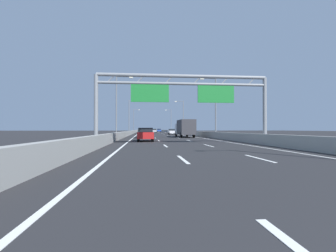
{
  "coord_description": "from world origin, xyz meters",
  "views": [
    {
      "loc": [
        -3.56,
        1.4,
        1.38
      ],
      "look_at": [
        1.3,
        51.01,
        1.99
      ],
      "focal_mm": 26.43,
      "sensor_mm": 36.0,
      "label": 1
    }
  ],
  "objects": [
    {
      "name": "lane_dash_right_13",
      "position": [
        1.8,
        120.5,
        0.01
      ],
      "size": [
        0.16,
        3.0,
        0.01
      ],
      "primitive_type": "cube",
      "color": "white",
      "rests_on": "ground_plane"
    },
    {
      "name": "sign_gantry",
      "position": [
        0.0,
        23.55,
        4.8
      ],
      "size": [
        15.84,
        0.36,
        6.36
      ],
      "color": "gray",
      "rests_on": "ground_plane"
    },
    {
      "name": "lane_dash_right_7",
      "position": [
        1.8,
        66.5,
        0.01
      ],
      "size": [
        0.16,
        3.0,
        0.01
      ],
      "primitive_type": "cube",
      "color": "white",
      "rests_on": "ground_plane"
    },
    {
      "name": "lane_dash_left_17",
      "position": [
        -1.8,
        156.5,
        0.01
      ],
      "size": [
        0.16,
        3.0,
        0.01
      ],
      "primitive_type": "cube",
      "color": "white",
      "rests_on": "ground_plane"
    },
    {
      "name": "lane_dash_left_1",
      "position": [
        -1.8,
        12.5,
        0.01
      ],
      "size": [
        0.16,
        3.0,
        0.01
      ],
      "primitive_type": "cube",
      "color": "white",
      "rests_on": "ground_plane"
    },
    {
      "name": "lane_dash_right_17",
      "position": [
        1.8,
        156.5,
        0.01
      ],
      "size": [
        0.16,
        3.0,
        0.01
      ],
      "primitive_type": "cube",
      "color": "white",
      "rests_on": "ground_plane"
    },
    {
      "name": "lane_dash_left_2",
      "position": [
        -1.8,
        21.5,
        0.01
      ],
      "size": [
        0.16,
        3.0,
        0.01
      ],
      "primitive_type": "cube",
      "color": "white",
      "rests_on": "ground_plane"
    },
    {
      "name": "lane_dash_right_2",
      "position": [
        1.8,
        21.5,
        0.01
      ],
      "size": [
        0.16,
        3.0,
        0.01
      ],
      "primitive_type": "cube",
      "color": "white",
      "rests_on": "ground_plane"
    },
    {
      "name": "lane_dash_left_6",
      "position": [
        -1.8,
        57.5,
        0.01
      ],
      "size": [
        0.16,
        3.0,
        0.01
      ],
      "primitive_type": "cube",
      "color": "white",
      "rests_on": "ground_plane"
    },
    {
      "name": "white_car",
      "position": [
        3.74,
        64.65,
        0.73
      ],
      "size": [
        1.89,
        4.54,
        1.41
      ],
      "color": "silver",
      "rests_on": "ground_plane"
    },
    {
      "name": "lane_dash_left_12",
      "position": [
        -1.8,
        111.5,
        0.01
      ],
      "size": [
        0.16,
        3.0,
        0.01
      ],
      "primitive_type": "cube",
      "color": "white",
      "rests_on": "ground_plane"
    },
    {
      "name": "lane_dash_right_9",
      "position": [
        1.8,
        84.5,
        0.01
      ],
      "size": [
        0.16,
        3.0,
        0.01
      ],
      "primitive_type": "cube",
      "color": "white",
      "rests_on": "ground_plane"
    },
    {
      "name": "lane_dash_right_3",
      "position": [
        1.8,
        30.5,
        0.01
      ],
      "size": [
        0.16,
        3.0,
        0.01
      ],
      "primitive_type": "cube",
      "color": "white",
      "rests_on": "ground_plane"
    },
    {
      "name": "blue_car",
      "position": [
        3.45,
        116.59,
        0.77
      ],
      "size": [
        1.87,
        4.63,
        1.51
      ],
      "color": "#2347AD",
      "rests_on": "ground_plane"
    },
    {
      "name": "lane_dash_left_9",
      "position": [
        -1.8,
        84.5,
        0.01
      ],
      "size": [
        0.16,
        3.0,
        0.01
      ],
      "primitive_type": "cube",
      "color": "white",
      "rests_on": "ground_plane"
    },
    {
      "name": "lane_dash_left_4",
      "position": [
        -1.8,
        39.5,
        0.01
      ],
      "size": [
        0.16,
        3.0,
        0.01
      ],
      "primitive_type": "cube",
      "color": "white",
      "rests_on": "ground_plane"
    },
    {
      "name": "yellow_car",
      "position": [
        -0.2,
        130.51,
        0.78
      ],
      "size": [
        1.78,
        4.64,
        1.55
      ],
      "color": "yellow",
      "rests_on": "ground_plane"
    },
    {
      "name": "streetlamp_right_mid",
      "position": [
        7.47,
        39.3,
        5.4
      ],
      "size": [
        2.58,
        0.28,
        9.5
      ],
      "color": "slate",
      "rests_on": "ground_plane"
    },
    {
      "name": "lane_dash_left_7",
      "position": [
        -1.8,
        66.5,
        0.01
      ],
      "size": [
        0.16,
        3.0,
        0.01
      ],
      "primitive_type": "cube",
      "color": "white",
      "rests_on": "ground_plane"
    },
    {
      "name": "lane_dash_right_16",
      "position": [
        1.8,
        147.5,
        0.01
      ],
      "size": [
        0.16,
        3.0,
        0.01
      ],
      "primitive_type": "cube",
      "color": "white",
      "rests_on": "ground_plane"
    },
    {
      "name": "orange_car",
      "position": [
        -3.42,
        138.58,
        0.78
      ],
      "size": [
        1.74,
        4.52,
        1.57
      ],
      "color": "orange",
      "rests_on": "ground_plane"
    },
    {
      "name": "lane_dash_left_13",
      "position": [
        -1.8,
        120.5,
        0.01
      ],
      "size": [
        0.16,
        3.0,
        0.01
      ],
      "primitive_type": "cube",
      "color": "white",
      "rests_on": "ground_plane"
    },
    {
      "name": "red_car",
      "position": [
        -3.38,
        29.61,
        0.78
      ],
      "size": [
        1.8,
        4.26,
        1.52
      ],
      "color": "red",
      "rests_on": "ground_plane"
    },
    {
      "name": "lane_dash_right_11",
      "position": [
        1.8,
        102.5,
        0.01
      ],
      "size": [
        0.16,
        3.0,
        0.01
      ],
      "primitive_type": "cube",
      "color": "white",
      "rests_on": "ground_plane"
    },
    {
      "name": "lane_dash_left_14",
      "position": [
        -1.8,
        129.5,
        0.01
      ],
      "size": [
        0.16,
        3.0,
        0.01
      ],
      "primitive_type": "cube",
      "color": "white",
      "rests_on": "ground_plane"
    },
    {
      "name": "black_car",
      "position": [
        -3.71,
        40.11,
        0.72
      ],
      "size": [
        1.7,
        4.17,
        1.39
      ],
      "color": "black",
      "rests_on": "ground_plane"
    },
    {
      "name": "lane_dash_left_15",
      "position": [
        -1.8,
        138.5,
        0.01
      ],
      "size": [
        0.16,
        3.0,
        0.01
      ],
      "primitive_type": "cube",
      "color": "white",
      "rests_on": "ground_plane"
    },
    {
      "name": "ground_plane",
      "position": [
        0.0,
        100.0,
        0.0
      ],
      "size": [
        260.0,
        260.0,
        0.0
      ],
      "primitive_type": "plane",
      "color": "#262628"
    },
    {
      "name": "lane_dash_left_10",
      "position": [
        -1.8,
        93.5,
        0.01
      ],
      "size": [
        0.16,
        3.0,
        0.01
      ],
      "primitive_type": "cube",
      "color": "white",
      "rests_on": "ground_plane"
    },
    {
      "name": "lane_dash_right_6",
      "position": [
        1.8,
        57.5,
        0.01
      ],
      "size": [
        0.16,
        3.0,
        0.01
      ],
      "primitive_type": "cube",
      "color": "white",
      "rests_on": "ground_plane"
    },
    {
      "name": "barrier_right",
      "position": [
        6.9,
        110.0,
        0.47
      ],
      "size": [
        0.45,
        220.0,
        0.95
      ],
      "color": "#9E9E99",
      "rests_on": "ground_plane"
    },
    {
      "name": "lane_dash_right_5",
      "position": [
        1.8,
        48.5,
        0.01
      ],
      "size": [
        0.16,
        3.0,
        0.01
      ],
      "primitive_type": "cube",
      "color": "white",
      "rests_on": "ground_plane"
    },
    {
      "name": "edge_line_left",
      "position": [
        -5.25,
        88.0,
        0.01
      ],
      "size": [
        0.16,
        176.0,
        0.01
      ],
      "primitive_type": "cube",
      "color": "white",
      "rests_on": "ground_plane"
    },
    {
      "name": "lane_dash_left_5",
      "position": [
        -1.8,
        48.5,
        0.01
      ],
      "size": [
        0.16,
        3.0,
        0.01
      ],
      "primitive_type": "cube",
      "color": "white",
      "rests_on": "ground_plane"
    },
    {
      "name": "lane_dash_right_1",
      "position": [
        1.8,
        12.5,
        0.01
      ],
      "size": [
        0.16,
        3.0,
        0.01
      ],
      "primitive_type": "cube",
      "color": "white",
      "rests_on": "ground_plane"
    },
    {
      "name": "streetlamp_right_distant",
      "position": [
        7.47,
        103.27,
        5.4
      ],
      "size": [
        2.58,
        0.28,
        9.5
      ],
      "color": "slate",
      "rests_on": "ground_plane"
    },
    {
      "name": "streetlamp_right_far",
      "position": [
        7.47,
        71.28,
        5.4
      ],
      "size": [
        2.58,
        0.28,
        9.5
      ],
      "color": "slate",
      "rests_on": "ground_plane"
    },
    {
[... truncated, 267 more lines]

